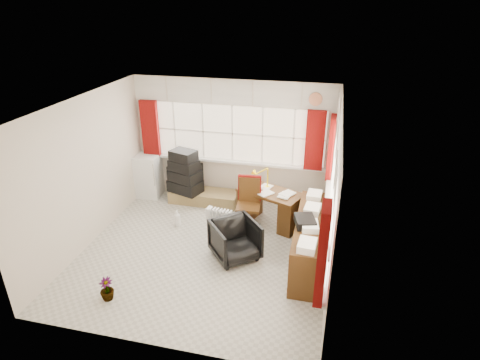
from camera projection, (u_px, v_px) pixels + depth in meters
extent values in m
plane|color=beige|center=(204.00, 253.00, 6.70)|extent=(4.00, 4.00, 0.00)
plane|color=beige|center=(233.00, 143.00, 7.94)|extent=(4.00, 0.00, 4.00)
plane|color=beige|center=(144.00, 262.00, 4.41)|extent=(4.00, 0.00, 4.00)
plane|color=beige|center=(85.00, 173.00, 6.59)|extent=(0.00, 4.00, 4.00)
plane|color=beige|center=(334.00, 199.00, 5.76)|extent=(0.00, 4.00, 4.00)
plane|color=white|center=(197.00, 106.00, 5.64)|extent=(4.00, 4.00, 0.00)
plane|color=beige|center=(232.00, 133.00, 7.84)|extent=(3.60, 0.00, 3.60)
cube|color=white|center=(232.00, 162.00, 8.04)|extent=(3.70, 0.12, 0.05)
cube|color=white|center=(175.00, 129.00, 8.07)|extent=(0.03, 0.02, 1.10)
cube|color=white|center=(203.00, 131.00, 7.95)|extent=(0.03, 0.02, 1.10)
cube|color=white|center=(232.00, 134.00, 7.83)|extent=(0.03, 0.02, 1.10)
cube|color=white|center=(263.00, 136.00, 7.70)|extent=(0.03, 0.02, 1.10)
cube|color=white|center=(294.00, 138.00, 7.58)|extent=(0.03, 0.02, 1.10)
plane|color=beige|center=(334.00, 186.00, 5.68)|extent=(0.00, 3.60, 3.60)
cube|color=white|center=(327.00, 221.00, 5.93)|extent=(0.12, 3.70, 0.05)
cube|color=white|center=(330.00, 230.00, 4.62)|extent=(0.02, 0.03, 1.10)
cube|color=white|center=(332.00, 206.00, 5.15)|extent=(0.02, 0.03, 1.10)
cube|color=white|center=(333.00, 186.00, 5.68)|extent=(0.02, 0.03, 1.10)
cube|color=white|center=(334.00, 170.00, 6.21)|extent=(0.02, 0.03, 1.10)
cube|color=white|center=(334.00, 156.00, 6.74)|extent=(0.02, 0.03, 1.10)
cube|color=maroon|center=(150.00, 128.00, 8.11)|extent=(0.35, 0.10, 1.15)
cube|color=maroon|center=(315.00, 141.00, 7.43)|extent=(0.35, 0.10, 1.15)
cube|color=maroon|center=(331.00, 148.00, 7.10)|extent=(0.10, 0.35, 1.15)
cube|color=maroon|center=(322.00, 254.00, 4.19)|extent=(0.10, 0.35, 1.15)
cube|color=silver|center=(232.00, 93.00, 7.48)|extent=(3.95, 0.08, 0.48)
cube|color=silver|center=(338.00, 132.00, 5.34)|extent=(0.08, 3.95, 0.48)
cube|color=#4D2B12|center=(270.00, 192.00, 7.30)|extent=(1.29, 0.97, 0.05)
cube|color=#4D2B12|center=(250.00, 202.00, 7.68)|extent=(0.44, 0.58, 0.61)
cube|color=#4D2B12|center=(291.00, 216.00, 7.21)|extent=(0.44, 0.58, 0.61)
cube|color=white|center=(270.00, 191.00, 7.29)|extent=(0.28, 0.32, 0.02)
cube|color=white|center=(270.00, 190.00, 7.28)|extent=(0.28, 0.32, 0.02)
cube|color=white|center=(270.00, 190.00, 7.28)|extent=(0.28, 0.32, 0.02)
cube|color=white|center=(270.00, 190.00, 7.28)|extent=(0.28, 0.32, 0.02)
cube|color=white|center=(270.00, 190.00, 7.28)|extent=(0.28, 0.32, 0.02)
cube|color=white|center=(270.00, 190.00, 7.28)|extent=(0.28, 0.32, 0.02)
cylinder|color=#FFE80A|center=(267.00, 187.00, 7.44)|extent=(0.09, 0.09, 0.02)
cylinder|color=#FFE80A|center=(268.00, 178.00, 7.36)|extent=(0.02, 0.02, 0.36)
cone|color=#FFE80A|center=(268.00, 171.00, 7.30)|extent=(0.16, 0.15, 0.14)
cube|color=black|center=(248.00, 230.00, 7.31)|extent=(0.46, 0.46, 0.04)
cylinder|color=silver|center=(248.00, 219.00, 7.22)|extent=(0.06, 0.06, 0.49)
cube|color=#4D2B12|center=(248.00, 207.00, 7.12)|extent=(0.45, 0.43, 0.06)
cube|color=#4D2B12|center=(250.00, 189.00, 7.19)|extent=(0.38, 0.08, 0.47)
cube|color=maroon|center=(250.00, 188.00, 7.18)|extent=(0.42, 0.10, 0.49)
imported|color=black|center=(235.00, 240.00, 6.46)|extent=(0.98, 0.98, 0.64)
cube|color=white|center=(221.00, 237.00, 7.05)|extent=(0.42, 0.21, 0.08)
cube|color=white|center=(211.00, 221.00, 6.98)|extent=(0.04, 0.12, 0.52)
cube|color=white|center=(215.00, 221.00, 6.96)|extent=(0.04, 0.12, 0.52)
cube|color=white|center=(218.00, 222.00, 6.94)|extent=(0.04, 0.12, 0.52)
cube|color=white|center=(221.00, 223.00, 6.92)|extent=(0.04, 0.12, 0.52)
cube|color=white|center=(224.00, 223.00, 6.90)|extent=(0.04, 0.12, 0.52)
cube|color=white|center=(227.00, 224.00, 6.88)|extent=(0.04, 0.12, 0.52)
cube|color=white|center=(230.00, 225.00, 6.86)|extent=(0.04, 0.12, 0.52)
cube|color=#4D2B12|center=(311.00, 240.00, 6.36)|extent=(0.50, 2.00, 0.75)
cube|color=white|center=(307.00, 246.00, 5.48)|extent=(0.24, 0.32, 0.10)
cube|color=white|center=(310.00, 226.00, 5.95)|extent=(0.24, 0.32, 0.10)
cube|color=white|center=(312.00, 209.00, 6.42)|extent=(0.24, 0.32, 0.10)
cube|color=white|center=(314.00, 194.00, 6.89)|extent=(0.24, 0.32, 0.10)
cube|color=black|center=(305.00, 221.00, 6.04)|extent=(0.38, 0.43, 0.12)
cube|color=#987B4C|center=(204.00, 197.00, 8.28)|extent=(1.40, 0.50, 0.25)
cube|color=black|center=(186.00, 176.00, 8.28)|extent=(0.66, 0.62, 0.51)
cube|color=#5177E8|center=(178.00, 181.00, 8.07)|extent=(0.42, 0.12, 0.35)
cube|color=black|center=(185.00, 186.00, 8.17)|extent=(0.75, 0.60, 0.24)
cube|color=black|center=(185.00, 176.00, 8.07)|extent=(0.69, 0.56, 0.23)
cube|color=black|center=(184.00, 165.00, 7.98)|extent=(0.64, 0.53, 0.22)
cube|color=black|center=(183.00, 155.00, 7.89)|extent=(0.58, 0.49, 0.21)
cube|color=white|center=(148.00, 175.00, 8.47)|extent=(0.56, 0.56, 0.91)
cube|color=silver|center=(154.00, 175.00, 8.13)|extent=(0.02, 0.02, 0.48)
imported|color=white|center=(177.00, 218.00, 7.40)|extent=(0.13, 0.13, 0.33)
imported|color=#8BD0CB|center=(228.00, 217.00, 7.61)|extent=(0.09, 0.09, 0.18)
imported|color=black|center=(107.00, 289.00, 5.61)|extent=(0.20, 0.20, 0.35)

